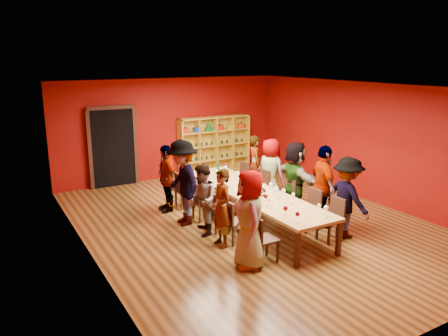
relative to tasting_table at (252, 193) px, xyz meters
The scene contains 52 objects.
room_shell 0.80m from the tasting_table, ahead, with size 7.10×9.10×3.04m.
tasting_table is the anchor object (origin of this frame).
doorway 4.80m from the tasting_table, 112.09° to the left, with size 1.40×0.17×2.30m.
shelving_unit 4.55m from the tasting_table, 72.08° to the left, with size 2.40×0.40×1.80m.
chair_person_left_0 1.91m from the tasting_table, 118.62° to the right, with size 0.42×0.42×0.89m.
person_left_0 2.04m from the tasting_table, 124.79° to the right, with size 0.86×0.47×1.76m, color #121934.
chair_person_left_1 1.16m from the tasting_table, 143.06° to the right, with size 0.42×0.42×0.89m.
person_left_1 1.36m from the tasting_table, 149.62° to the right, with size 0.57×0.41×1.55m, color #141938.
chair_person_left_2 0.93m from the tasting_table, behind, with size 0.42×0.42×0.89m.
person_left_2 1.23m from the tasting_table, behind, with size 0.73×0.40×1.50m, color silver.
chair_person_left_3 1.20m from the tasting_table, 140.51° to the left, with size 0.42×0.42×0.89m.
person_left_3 1.54m from the tasting_table, 150.46° to the left, with size 1.22×0.50×1.89m, color silver.
chair_person_left_4 1.96m from the tasting_table, 117.79° to the left, with size 0.42×0.42×0.89m.
person_left_4 2.16m from the tasting_table, 126.96° to the left, with size 0.95×0.43×1.61m, color #151C3C.
chair_person_right_0 1.82m from the tasting_table, 59.87° to the right, with size 0.42×0.42×0.89m.
person_right_0 2.02m from the tasting_table, 51.19° to the right, with size 1.08×0.45×1.68m, color #C78594.
chair_person_right_1 1.29m from the tasting_table, 44.57° to the right, with size 0.42×0.42×0.89m.
person_right_1 1.53m from the tasting_table, 36.21° to the right, with size 1.06×0.48×1.80m, color #121833.
chair_person_right_2 0.93m from the tasting_table, ahead, with size 0.42×0.42×0.89m.
person_right_2 1.18m from the tasting_table, ahead, with size 1.62×0.47×1.75m, color #141839.
chair_person_right_3 1.34m from the tasting_table, 46.61° to the left, with size 0.42×0.42×0.89m.
person_right_3 1.53m from the tasting_table, 39.15° to the left, with size 0.81×0.44×1.65m, color silver.
chair_person_right_4 2.12m from the tasting_table, 64.43° to the left, with size 0.42×0.42×0.89m.
person_right_4 2.33m from the tasting_table, 54.67° to the left, with size 0.57×0.42×1.57m, color #515056.
wine_glass_0 1.40m from the tasting_table, 91.14° to the right, with size 0.08×0.08×0.19m.
wine_glass_1 1.05m from the tasting_table, 70.02° to the right, with size 0.07×0.07×0.18m.
wine_glass_2 0.94m from the tasting_table, 106.66° to the right, with size 0.09×0.09×0.22m.
wine_glass_3 0.82m from the tasting_table, 110.95° to the left, with size 0.08×0.08×0.20m.
wine_glass_4 1.06m from the tasting_table, 104.80° to the right, with size 0.07×0.07×0.18m.
wine_glass_5 2.01m from the tasting_table, 81.05° to the right, with size 0.09×0.09×0.21m.
wine_glass_6 1.98m from the tasting_table, 99.62° to the right, with size 0.08×0.08×0.20m.
wine_glass_7 0.39m from the tasting_table, behind, with size 0.08×0.08×0.19m.
wine_glass_8 0.37m from the tasting_table, 74.31° to the left, with size 0.07×0.07×0.18m.
wine_glass_9 0.44m from the tasting_table, 103.59° to the right, with size 0.08×0.08×0.21m.
wine_glass_10 1.81m from the tasting_table, 79.19° to the right, with size 0.07×0.07×0.18m.
wine_glass_11 0.89m from the tasting_table, 64.13° to the left, with size 0.09×0.09×0.21m.
wine_glass_12 1.83m from the tasting_table, 78.90° to the left, with size 0.09×0.09×0.22m.
wine_glass_13 0.36m from the tasting_table, 16.44° to the left, with size 0.08×0.08×0.19m.
wine_glass_14 1.68m from the tasting_table, 102.23° to the right, with size 0.09×0.09×0.22m.
wine_glass_15 1.08m from the tasting_table, 104.56° to the left, with size 0.07×0.07×0.18m.
wine_glass_16 1.71m from the tasting_table, 79.86° to the left, with size 0.07×0.07×0.18m.
wine_glass_17 0.45m from the tasting_table, 24.89° to the right, with size 0.08×0.08×0.19m.
wine_glass_18 1.10m from the tasting_table, 75.28° to the left, with size 0.07×0.07×0.18m.
wine_glass_19 1.38m from the tasting_table, 95.67° to the left, with size 0.08×0.08×0.20m.
wine_glass_20 1.99m from the tasting_table, 98.09° to the left, with size 0.07×0.07×0.18m.
wine_glass_21 1.71m from the tasting_table, 99.26° to the left, with size 0.09×0.09×0.21m.
wine_glass_22 0.82m from the tasting_table, 69.20° to the right, with size 0.09×0.09×0.21m.
wine_glass_23 0.40m from the tasting_table, behind, with size 0.09×0.09×0.22m.
spittoon_bowl 0.31m from the tasting_table, 96.09° to the right, with size 0.33×0.33×0.18m, color #B3B5BA.
carafe_a 0.27m from the tasting_table, behind, with size 0.12×0.12×0.29m.
carafe_b 0.66m from the tasting_table, 72.89° to the right, with size 0.10×0.10×0.24m.
wine_bottle 1.92m from the tasting_table, 83.93° to the left, with size 0.08×0.08×0.27m.
Camera 1 is at (-5.09, -7.61, 3.62)m, focal length 35.00 mm.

